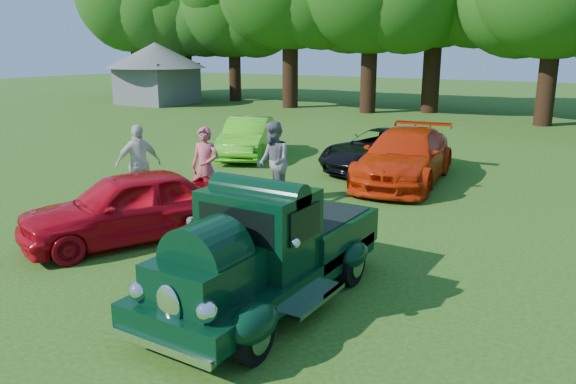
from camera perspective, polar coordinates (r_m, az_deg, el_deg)
The scene contains 10 objects.
ground at distance 8.45m, azimuth -5.87°, elevation -10.60°, with size 120.00×120.00×0.00m, color #274911.
hero_pickup at distance 8.02m, azimuth -2.11°, elevation -6.20°, with size 2.04×4.37×1.71m.
red_convertible at distance 10.98m, azimuth -15.98°, elevation -1.43°, with size 1.58×3.92×1.34m, color #B90715.
back_car_lime at distance 18.91m, azimuth -4.09°, elevation 5.55°, with size 1.38×3.95×1.30m, color #43B618.
back_car_black at distance 17.00m, azimuth 9.64°, elevation 4.23°, with size 2.02×4.38×1.22m, color black.
back_car_orange at distance 15.49m, azimuth 11.78°, elevation 3.55°, with size 2.01×4.93×1.43m, color red.
spectator_pink at distance 12.94m, azimuth -8.38°, elevation 2.51°, with size 0.67×0.44×1.85m, color #C14F5D.
spectator_grey at distance 13.18m, azimuth -1.51°, elevation 3.04°, with size 0.93×0.73×1.92m, color slate.
spectator_white at distance 13.57m, azimuth -14.97°, elevation 2.75°, with size 1.09×0.45×1.86m, color silver.
gazebo at distance 38.03m, azimuth -13.24°, elevation 12.33°, with size 6.40×6.40×3.90m.
Camera 1 is at (4.73, -6.03, 3.57)m, focal length 35.00 mm.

